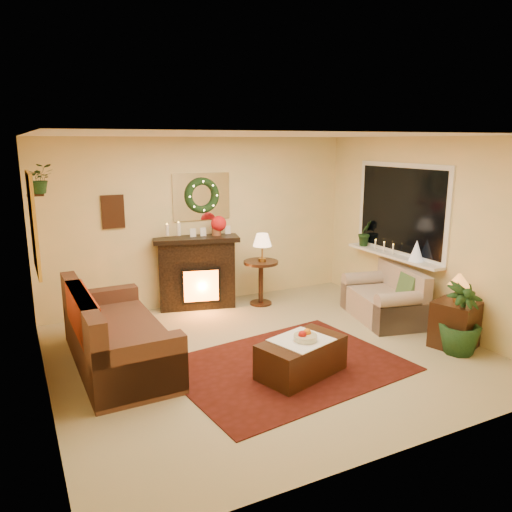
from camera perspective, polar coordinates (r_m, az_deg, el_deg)
name	(u,v)px	position (r m, az deg, el deg)	size (l,w,h in m)	color
floor	(269,353)	(6.23, 1.46, -11.01)	(5.00, 5.00, 0.00)	beige
ceiling	(270,135)	(5.69, 1.62, 13.63)	(5.00, 5.00, 0.00)	white
wall_back	(202,222)	(7.85, -6.22, 3.87)	(5.00, 5.00, 0.00)	#EFD88C
wall_front	(406,305)	(4.05, 16.73, -5.36)	(5.00, 5.00, 0.00)	#EFD88C
wall_left	(37,275)	(5.18, -23.72, -1.95)	(4.50, 4.50, 0.00)	#EFD88C
wall_right	(428,232)	(7.32, 19.10, 2.56)	(4.50, 4.50, 0.00)	#EFD88C
area_rug	(287,366)	(5.90, 3.59, -12.43)	(2.55, 1.91, 0.01)	#431110
sofa	(118,329)	(6.00, -15.50, -8.05)	(0.93, 2.12, 0.91)	#3D1F17
red_throw	(115,324)	(6.09, -15.83, -7.49)	(0.75, 1.22, 0.02)	red
fireplace	(197,273)	(7.75, -6.81, -1.94)	(1.14, 0.36, 1.05)	black
poinsettia	(219,224)	(7.68, -4.29, 3.71)	(0.24, 0.24, 0.24)	red
mantel_candle_a	(167,230)	(7.45, -10.12, 2.94)	(0.05, 0.05, 0.16)	silver
mantel_candle_b	(179,229)	(7.50, -8.83, 3.06)	(0.06, 0.06, 0.19)	silver
mantel_mirror	(202,197)	(7.78, -6.24, 6.76)	(0.92, 0.02, 0.72)	white
wreath	(202,196)	(7.74, -6.14, 6.88)	(0.55, 0.55, 0.11)	#194719
wall_art	(113,212)	(7.44, -16.03, 4.88)	(0.32, 0.03, 0.48)	#381E11
gold_mirror	(33,223)	(5.38, -24.13, 3.46)	(0.03, 0.84, 1.00)	gold
hanging_plant	(41,193)	(6.11, -23.37, 6.62)	(0.33, 0.28, 0.36)	#194719
loveseat	(383,291)	(7.47, 14.35, -3.88)	(0.76, 1.31, 0.76)	gray
window_frame	(401,210)	(7.66, 16.24, 5.09)	(0.03, 1.86, 1.36)	white
window_glass	(400,210)	(7.65, 16.16, 5.09)	(0.02, 1.70, 1.22)	black
window_sill	(393,256)	(7.71, 15.34, 0.05)	(0.22, 1.86, 0.04)	white
mini_tree	(416,251)	(7.32, 17.86, 0.58)	(0.20, 0.20, 0.30)	silver
sill_plant	(365,234)	(8.19, 12.38, 2.49)	(0.30, 0.24, 0.55)	black
side_table_round	(261,284)	(7.89, 0.55, -3.26)	(0.54, 0.54, 0.71)	black
lamp_cream	(262,250)	(7.73, 0.71, 0.64)	(0.29, 0.29, 0.45)	#FFCD96
end_table_square	(455,326)	(6.79, 21.75, -7.47)	(0.48, 0.48, 0.59)	black
lamp_tiffany	(458,289)	(6.67, 22.12, -3.56)	(0.28, 0.28, 0.40)	orange
coffee_table	(301,357)	(5.64, 5.18, -11.43)	(0.97, 0.53, 0.41)	#502519
fruit_bowl	(305,338)	(5.53, 5.66, -9.26)	(0.26, 0.26, 0.06)	beige
floor_palm	(461,318)	(6.56, 22.38, -6.57)	(1.48, 1.48, 2.64)	#103411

